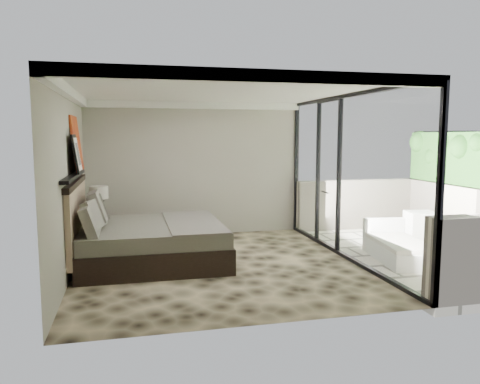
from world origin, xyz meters
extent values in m
plane|color=black|center=(0.00, 0.00, 0.00)|extent=(5.00, 5.00, 0.00)
cube|color=silver|center=(0.00, 0.00, 2.79)|extent=(4.50, 5.00, 0.02)
cube|color=gray|center=(0.00, 2.49, 1.40)|extent=(4.50, 0.02, 2.80)
cube|color=gray|center=(-2.24, 0.00, 1.40)|extent=(0.02, 5.00, 2.80)
cube|color=white|center=(2.25, 0.00, 1.40)|extent=(0.08, 5.00, 2.80)
cube|color=beige|center=(3.75, 0.00, -0.06)|extent=(3.00, 5.00, 0.12)
cube|color=black|center=(-2.18, 0.10, 1.50)|extent=(0.12, 2.20, 0.05)
cube|color=black|center=(-1.00, 0.46, 0.20)|extent=(2.33, 2.22, 0.40)
cube|color=#514F44|center=(-1.00, 0.46, 0.52)|extent=(2.27, 2.16, 0.24)
cube|color=#525047|center=(-0.34, 0.46, 0.65)|extent=(0.89, 2.20, 0.03)
cube|color=#7B694E|center=(-2.20, 0.46, 0.78)|extent=(0.08, 2.32, 1.11)
cube|color=black|center=(-1.94, 1.88, 0.26)|extent=(0.53, 0.53, 0.52)
cone|color=black|center=(-1.94, 1.87, 0.61)|extent=(0.20, 0.20, 0.18)
cone|color=black|center=(-1.94, 1.87, 0.79)|extent=(0.20, 0.20, 0.18)
cylinder|color=beige|center=(-1.94, 1.87, 1.04)|extent=(0.35, 0.35, 0.24)
cube|color=red|center=(-2.19, 0.81, 1.97)|extent=(0.13, 0.90, 0.90)
cube|color=black|center=(-2.14, 0.23, 1.82)|extent=(0.11, 0.50, 0.60)
cube|color=white|center=(4.45, 1.04, 0.28)|extent=(0.65, 0.65, 0.55)
cube|color=silver|center=(3.07, -0.39, 0.13)|extent=(0.98, 1.61, 0.27)
cube|color=beige|center=(3.07, -0.39, 0.30)|extent=(0.93, 1.51, 0.08)
cube|color=silver|center=(3.18, 0.32, 0.43)|extent=(0.77, 0.23, 0.33)
camera|label=1|loc=(-1.36, -7.31, 2.10)|focal=35.00mm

